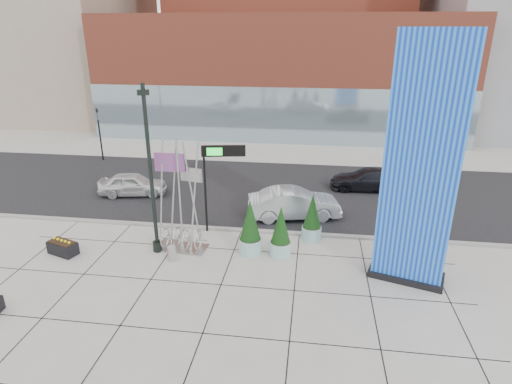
# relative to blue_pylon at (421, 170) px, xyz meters

# --- Properties ---
(ground) EXTENTS (160.00, 160.00, 0.00)m
(ground) POSITION_rel_blue_pylon_xyz_m (-8.61, -0.59, -4.78)
(ground) COLOR #9E9991
(ground) RESTS_ON ground
(street_asphalt) EXTENTS (80.00, 12.00, 0.02)m
(street_asphalt) POSITION_rel_blue_pylon_xyz_m (-8.61, 9.41, -4.77)
(street_asphalt) COLOR black
(street_asphalt) RESTS_ON ground
(curb_edge) EXTENTS (80.00, 0.30, 0.12)m
(curb_edge) POSITION_rel_blue_pylon_xyz_m (-8.61, 3.41, -4.72)
(curb_edge) COLOR gray
(curb_edge) RESTS_ON ground
(tower_podium) EXTENTS (34.00, 10.00, 11.00)m
(tower_podium) POSITION_rel_blue_pylon_xyz_m (-7.61, 26.41, 0.72)
(tower_podium) COLOR #AF4932
(tower_podium) RESTS_ON ground
(tower_glass_front) EXTENTS (34.00, 0.60, 5.00)m
(tower_glass_front) POSITION_rel_blue_pylon_xyz_m (-7.61, 21.61, -2.28)
(tower_glass_front) COLOR #8CA5B2
(tower_glass_front) RESTS_ON ground
(blue_pylon) EXTENTS (3.23, 2.17, 9.90)m
(blue_pylon) POSITION_rel_blue_pylon_xyz_m (0.00, 0.00, 0.00)
(blue_pylon) COLOR #0C34B9
(blue_pylon) RESTS_ON ground
(lamp_post) EXTENTS (0.53, 0.43, 7.76)m
(lamp_post) POSITION_rel_blue_pylon_xyz_m (-11.17, 0.81, -1.60)
(lamp_post) COLOR black
(lamp_post) RESTS_ON ground
(public_art_sculpture) EXTENTS (2.45, 1.40, 5.34)m
(public_art_sculpture) POSITION_rel_blue_pylon_xyz_m (-10.09, 1.20, -3.38)
(public_art_sculpture) COLOR silver
(public_art_sculpture) RESTS_ON ground
(concrete_bollard) EXTENTS (0.35, 0.35, 0.69)m
(concrete_bollard) POSITION_rel_blue_pylon_xyz_m (-10.22, 0.06, -4.44)
(concrete_bollard) COLOR gray
(concrete_bollard) RESTS_ON ground
(overhead_street_sign) EXTENTS (2.14, 0.55, 4.55)m
(overhead_street_sign) POSITION_rel_blue_pylon_xyz_m (-8.60, 3.20, -0.87)
(overhead_street_sign) COLOR black
(overhead_street_sign) RESTS_ON ground
(round_planter_east) EXTENTS (0.97, 0.97, 2.42)m
(round_planter_east) POSITION_rel_blue_pylon_xyz_m (-4.01, 3.01, -3.64)
(round_planter_east) COLOR #90C2BB
(round_planter_east) RESTS_ON ground
(round_planter_mid) EXTENTS (0.98, 0.98, 2.45)m
(round_planter_mid) POSITION_rel_blue_pylon_xyz_m (-5.41, 1.21, -3.62)
(round_planter_mid) COLOR #90C2BB
(round_planter_mid) RESTS_ON ground
(round_planter_west) EXTENTS (1.07, 1.07, 2.66)m
(round_planter_west) POSITION_rel_blue_pylon_xyz_m (-6.81, 1.21, -3.52)
(round_planter_west) COLOR #90C2BB
(round_planter_west) RESTS_ON ground
(box_planter_north) EXTENTS (1.53, 1.10, 0.76)m
(box_planter_north) POSITION_rel_blue_pylon_xyz_m (-15.43, -0.04, -4.43)
(box_planter_north) COLOR black
(box_planter_north) RESTS_ON ground
(car_white_west) EXTENTS (4.35, 2.35, 1.41)m
(car_white_west) POSITION_rel_blue_pylon_xyz_m (-15.19, 7.55, -4.08)
(car_white_west) COLOR silver
(car_white_west) RESTS_ON ground
(car_silver_mid) EXTENTS (5.27, 2.81, 1.65)m
(car_silver_mid) POSITION_rel_blue_pylon_xyz_m (-5.00, 5.48, -3.96)
(car_silver_mid) COLOR #B5B9BE
(car_silver_mid) RESTS_ON ground
(car_dark_east) EXTENTS (4.88, 2.05, 1.41)m
(car_dark_east) POSITION_rel_blue_pylon_xyz_m (-0.48, 10.52, -4.08)
(car_dark_east) COLOR black
(car_dark_east) RESTS_ON ground
(traffic_signal) EXTENTS (0.15, 0.18, 4.10)m
(traffic_signal) POSITION_rel_blue_pylon_xyz_m (-20.61, 14.41, -2.48)
(traffic_signal) COLOR black
(traffic_signal) RESTS_ON ground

